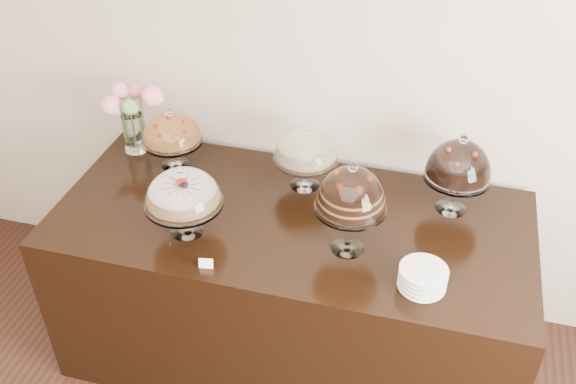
% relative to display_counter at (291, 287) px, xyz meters
% --- Properties ---
extents(wall_back, '(5.00, 0.04, 3.00)m').
position_rel_display_counter_xyz_m(wall_back, '(0.14, 0.55, 1.05)').
color(wall_back, '#BCAC97').
rests_on(wall_back, ground).
extents(display_counter, '(2.20, 1.00, 0.90)m').
position_rel_display_counter_xyz_m(display_counter, '(0.00, 0.00, 0.00)').
color(display_counter, black).
rests_on(display_counter, ground).
extents(cake_stand_sugar_sponge, '(0.34, 0.34, 0.35)m').
position_rel_display_counter_xyz_m(cake_stand_sugar_sponge, '(-0.42, -0.22, 0.67)').
color(cake_stand_sugar_sponge, white).
rests_on(cake_stand_sugar_sponge, display_counter).
extents(cake_stand_choco_layer, '(0.30, 0.30, 0.45)m').
position_rel_display_counter_xyz_m(cake_stand_choco_layer, '(0.29, -0.14, 0.75)').
color(cake_stand_choco_layer, white).
rests_on(cake_stand_choco_layer, display_counter).
extents(cake_stand_cheesecake, '(0.32, 0.32, 0.34)m').
position_rel_display_counter_xyz_m(cake_stand_cheesecake, '(0.00, 0.27, 0.66)').
color(cake_stand_cheesecake, white).
rests_on(cake_stand_cheesecake, display_counter).
extents(cake_stand_dark_choco, '(0.31, 0.31, 0.40)m').
position_rel_display_counter_xyz_m(cake_stand_dark_choco, '(0.71, 0.26, 0.70)').
color(cake_stand_dark_choco, white).
rests_on(cake_stand_dark_choco, display_counter).
extents(cake_stand_fruit_tart, '(0.31, 0.31, 0.33)m').
position_rel_display_counter_xyz_m(cake_stand_fruit_tart, '(-0.69, 0.27, 0.65)').
color(cake_stand_fruit_tart, white).
rests_on(cake_stand_fruit_tart, display_counter).
extents(flower_vase, '(0.32, 0.21, 0.40)m').
position_rel_display_counter_xyz_m(flower_vase, '(-0.94, 0.34, 0.69)').
color(flower_vase, white).
rests_on(flower_vase, display_counter).
extents(plate_stack, '(0.19, 0.19, 0.09)m').
position_rel_display_counter_xyz_m(plate_stack, '(0.63, -0.30, 0.50)').
color(plate_stack, silver).
rests_on(plate_stack, display_counter).
extents(price_card_left, '(0.06, 0.03, 0.04)m').
position_rel_display_counter_xyz_m(price_card_left, '(-0.26, -0.42, 0.47)').
color(price_card_left, white).
rests_on(price_card_left, display_counter).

